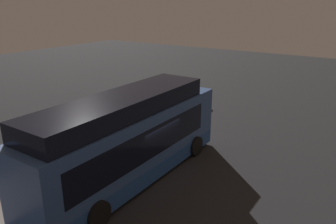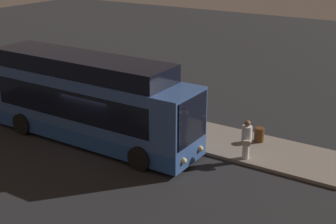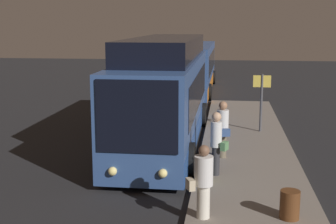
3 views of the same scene
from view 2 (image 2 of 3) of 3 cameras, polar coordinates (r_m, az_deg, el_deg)
name	(u,v)px [view 2 (image 2 of 3)]	position (r m, az deg, el deg)	size (l,w,h in m)	color
ground	(102,145)	(21.25, -8.10, -4.00)	(80.00, 80.00, 0.00)	#232326
platform	(143,122)	(23.50, -3.10, -1.17)	(20.00, 3.15, 0.14)	slate
bus_lead	(89,103)	(21.23, -9.64, 1.07)	(10.66, 2.71, 3.91)	#33518C
passenger_boarding	(185,119)	(20.78, 2.14, -0.90)	(0.47, 0.57, 1.83)	#2D2D33
passenger_waiting	(247,139)	(19.40, 9.55, -3.21)	(0.56, 0.68, 1.68)	silver
passenger_with_bags	(154,111)	(21.81, -1.73, 0.11)	(0.62, 0.49, 1.84)	#6B604C
suitcase	(193,139)	(20.56, 3.09, -3.32)	(0.41, 0.25, 0.85)	#598C59
sign_post	(108,81)	(25.03, -7.28, 3.77)	(0.10, 0.69, 2.31)	#4C4C51
trash_bin	(259,135)	(21.33, 11.06, -2.72)	(0.44, 0.44, 0.65)	#593319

